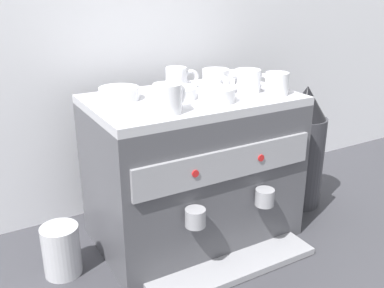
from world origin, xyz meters
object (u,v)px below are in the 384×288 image
Objects in this scene: ceramic_cup_3 at (217,81)px; ceramic_cup_1 at (168,98)px; espresso_machine at (193,169)px; ceramic_bowl_0 at (235,78)px; ceramic_cup_0 at (275,83)px; ceramic_bowl_1 at (176,93)px; ceramic_cup_2 at (179,78)px; coffee_grinder at (302,149)px; ceramic_bowl_3 at (119,94)px; ceramic_bowl_2 at (217,95)px; milk_pitcher at (61,250)px; ceramic_cup_4 at (246,81)px.

ceramic_cup_1 is at bearing -152.62° from ceramic_cup_3.
ceramic_bowl_0 reaches higher than espresso_machine.
ceramic_cup_0 is 0.30m from ceramic_bowl_1.
ceramic_cup_2 is at bearing 85.28° from espresso_machine.
ceramic_cup_1 reaches higher than espresso_machine.
ceramic_bowl_1 reaches higher than coffee_grinder.
ceramic_cup_3 is at bearing -3.14° from ceramic_bowl_1.
ceramic_bowl_3 is (-0.06, 0.19, -0.02)m from ceramic_cup_1.
ceramic_cup_3 reaches higher than ceramic_bowl_2.
ceramic_bowl_0 is 0.42m from ceramic_bowl_3.
ceramic_bowl_1 is at bearing -122.11° from ceramic_cup_2.
ceramic_bowl_1 is 0.16m from ceramic_bowl_3.
ceramic_cup_3 is at bearing 57.01° from ceramic_bowl_2.
ceramic_cup_0 is at bearing -8.80° from milk_pitcher.
milk_pitcher is at bearing -179.87° from espresso_machine.
ceramic_cup_4 is 1.12× the size of ceramic_bowl_2.
ceramic_cup_3 reaches higher than ceramic_cup_0.
ceramic_cup_2 is (-0.22, 0.21, 0.00)m from ceramic_cup_0.
ceramic_cup_1 is at bearing -168.95° from ceramic_bowl_2.
ceramic_cup_1 is at bearing -170.01° from coffee_grinder.
ceramic_cup_4 is (0.31, 0.08, -0.00)m from ceramic_cup_1.
espresso_machine is at bearing 0.13° from milk_pitcher.
coffee_grinder is (0.59, 0.10, -0.29)m from ceramic_cup_1.
ceramic_cup_1 reaches higher than coffee_grinder.
coffee_grinder is (0.51, -0.02, -0.27)m from ceramic_bowl_1.
ceramic_cup_1 reaches higher than ceramic_cup_0.
ceramic_cup_3 is 1.03× the size of ceramic_cup_4.
ceramic_bowl_1 is (-0.28, 0.11, -0.02)m from ceramic_cup_0.
ceramic_cup_1 is 0.32m from ceramic_cup_4.
ceramic_cup_2 is 0.62m from milk_pitcher.
ceramic_bowl_1 is at bearing 159.42° from ceramic_cup_0.
ceramic_bowl_2 is at bearing 175.35° from ceramic_cup_0.
milk_pitcher is (-0.66, 0.10, -0.43)m from ceramic_cup_0.
ceramic_bowl_0 is 0.24× the size of coffee_grinder.
ceramic_bowl_0 is 0.28m from ceramic_bowl_1.
ceramic_bowl_1 is 0.12m from ceramic_bowl_2.
ceramic_cup_2 is 0.23× the size of coffee_grinder.
ceramic_cup_1 is 0.95× the size of ceramic_bowl_3.
espresso_machine reaches higher than milk_pitcher.
ceramic_bowl_0 is (0.13, 0.10, -0.02)m from ceramic_cup_3.
milk_pitcher is (-0.65, -0.09, -0.41)m from ceramic_bowl_0.
ceramic_bowl_2 is at bearing -47.10° from ceramic_bowl_1.
ceramic_cup_2 is at bearing 8.81° from ceramic_bowl_3.
ceramic_cup_3 is at bearing 27.38° from ceramic_cup_1.
ceramic_cup_0 is 0.37m from ceramic_cup_1.
ceramic_cup_3 is (0.07, -0.11, 0.00)m from ceramic_cup_2.
milk_pitcher is (-0.46, 0.09, -0.41)m from ceramic_bowl_2.
espresso_machine is at bearing 178.03° from coffee_grinder.
ceramic_cup_0 reaches higher than espresso_machine.
ceramic_cup_2 is 0.84× the size of ceramic_bowl_1.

